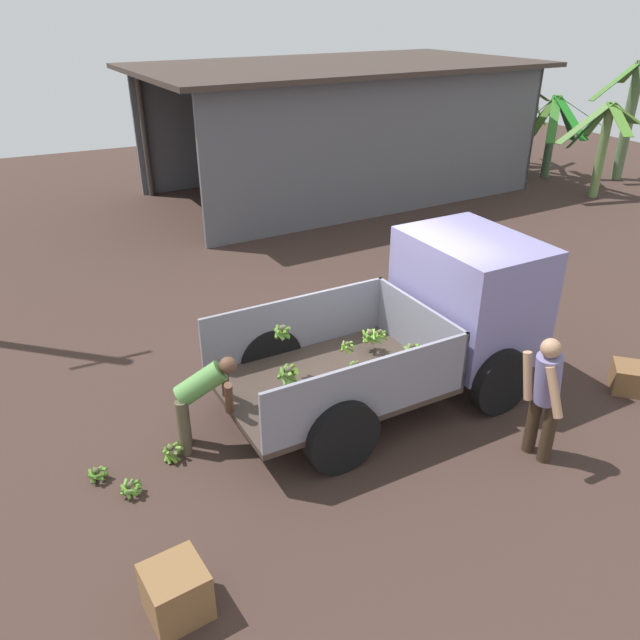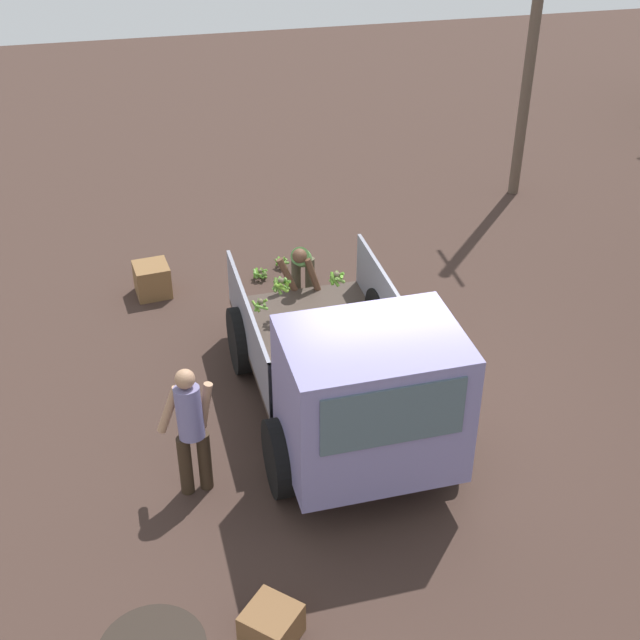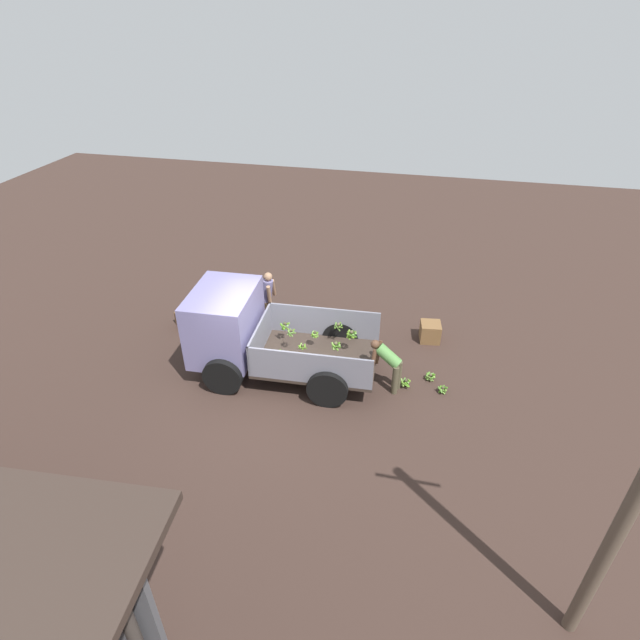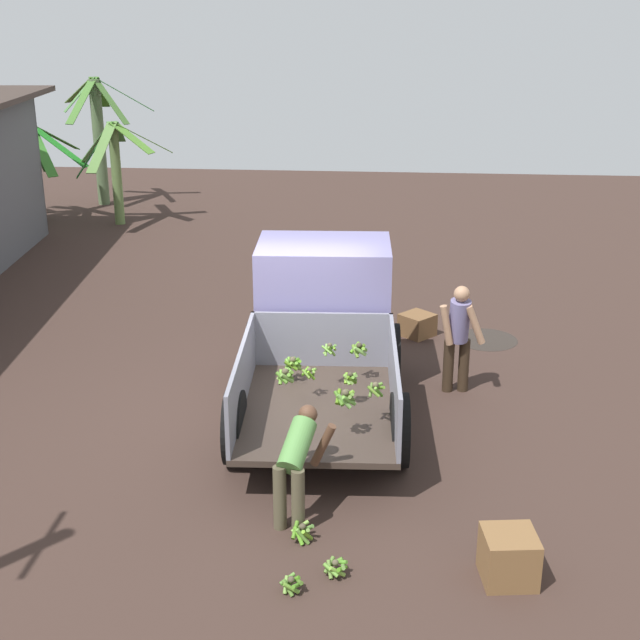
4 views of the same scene
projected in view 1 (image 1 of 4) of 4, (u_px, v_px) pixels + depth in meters
The scene contains 14 objects.
ground at pixel (369, 373), 9.33m from camera, with size 36.00×36.00×0.00m, color #3B2A23.
cargo_truck at pixel (443, 311), 8.68m from camera, with size 4.46×2.42×2.11m.
warehouse_shed at pixel (353, 100), 17.23m from camera, with size 11.17×6.67×3.49m.
banana_palm_0 at pixel (603, 144), 17.03m from camera, with size 3.02×2.34×2.57m.
banana_palm_2 at pixel (519, 121), 20.38m from camera, with size 2.58×2.50×2.58m.
banana_palm_3 at pixel (629, 118), 18.59m from camera, with size 2.51×2.46×3.44m.
banana_palm_4 at pixel (553, 131), 18.97m from camera, with size 2.15×2.40×2.45m.
person_foreground_visitor at pixel (545, 393), 7.22m from camera, with size 0.42×0.69×1.65m.
person_worker_loading at pixel (200, 396), 7.49m from camera, with size 0.79×0.69×1.23m.
banana_bunch_on_ground_0 at pixel (172, 452), 7.52m from camera, with size 0.26×0.27×0.22m.
banana_bunch_on_ground_1 at pixel (131, 488), 6.99m from camera, with size 0.26×0.26×0.19m.
banana_bunch_on_ground_2 at pixel (98, 474), 7.21m from camera, with size 0.25×0.25×0.18m.
wooden_crate_0 at pixel (176, 592), 5.58m from camera, with size 0.52×0.52×0.52m, color brown.
wooden_crate_1 at pixel (631, 378), 8.86m from camera, with size 0.49×0.49×0.38m, color brown.
Camera 1 is at (-4.13, -6.80, 4.98)m, focal length 35.00 mm.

